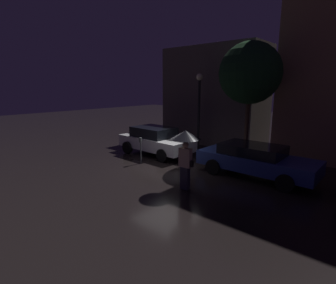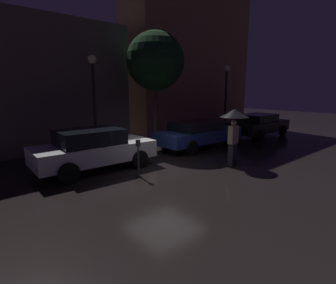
{
  "view_description": "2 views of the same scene",
  "coord_description": "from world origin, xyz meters",
  "px_view_note": "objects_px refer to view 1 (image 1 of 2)",
  "views": [
    {
      "loc": [
        7.62,
        -8.56,
        3.64
      ],
      "look_at": [
        0.05,
        0.11,
        1.18
      ],
      "focal_mm": 28.0,
      "sensor_mm": 36.0,
      "label": 1
    },
    {
      "loc": [
        -6.05,
        -7.23,
        2.85
      ],
      "look_at": [
        -0.03,
        -0.25,
        1.01
      ],
      "focal_mm": 28.0,
      "sensor_mm": 36.0,
      "label": 2
    }
  ],
  "objects_px": {
    "pedestrian_with_umbrella": "(186,143)",
    "street_lamp_near": "(199,101)",
    "parked_car_blue": "(255,159)",
    "parking_meter": "(141,148)",
    "parked_car_white": "(155,140)"
  },
  "relations": [
    {
      "from": "parked_car_blue",
      "to": "parking_meter",
      "type": "bearing_deg",
      "value": -159.22
    },
    {
      "from": "pedestrian_with_umbrella",
      "to": "street_lamp_near",
      "type": "bearing_deg",
      "value": 114.78
    },
    {
      "from": "parking_meter",
      "to": "parked_car_white",
      "type": "bearing_deg",
      "value": 112.46
    },
    {
      "from": "pedestrian_with_umbrella",
      "to": "parking_meter",
      "type": "bearing_deg",
      "value": 156.31
    },
    {
      "from": "parked_car_blue",
      "to": "street_lamp_near",
      "type": "height_order",
      "value": "street_lamp_near"
    },
    {
      "from": "parked_car_blue",
      "to": "parking_meter",
      "type": "distance_m",
      "value": 5.19
    },
    {
      "from": "parked_car_white",
      "to": "pedestrian_with_umbrella",
      "type": "distance_m",
      "value": 5.28
    },
    {
      "from": "parked_car_blue",
      "to": "street_lamp_near",
      "type": "xyz_separation_m",
      "value": [
        -4.38,
        2.25,
        2.14
      ]
    },
    {
      "from": "pedestrian_with_umbrella",
      "to": "parked_car_blue",
      "type": "bearing_deg",
      "value": 60.86
    },
    {
      "from": "parking_meter",
      "to": "pedestrian_with_umbrella",
      "type": "bearing_deg",
      "value": -18.09
    },
    {
      "from": "parked_car_blue",
      "to": "parking_meter",
      "type": "xyz_separation_m",
      "value": [
        -4.86,
        -1.83,
        0.07
      ]
    },
    {
      "from": "parked_car_blue",
      "to": "parking_meter",
      "type": "relative_size",
      "value": 3.71
    },
    {
      "from": "parking_meter",
      "to": "street_lamp_near",
      "type": "relative_size",
      "value": 0.29
    },
    {
      "from": "pedestrian_with_umbrella",
      "to": "street_lamp_near",
      "type": "xyz_separation_m",
      "value": [
        -3.07,
        5.24,
        1.16
      ]
    },
    {
      "from": "parked_car_blue",
      "to": "street_lamp_near",
      "type": "distance_m",
      "value": 5.37
    }
  ]
}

